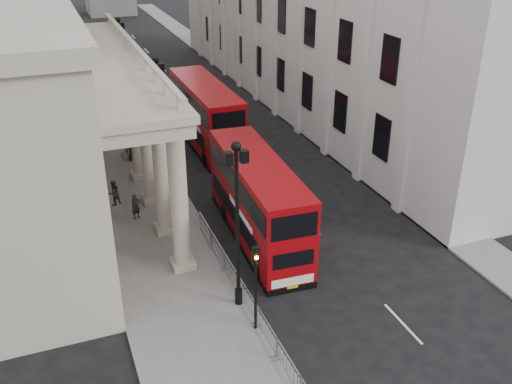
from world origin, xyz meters
TOP-DOWN VIEW (x-y plane):
  - ground at (0.00, 0.00)m, footprint 260.00×260.00m
  - sidewalk_west at (-3.00, 30.00)m, footprint 6.00×140.00m
  - sidewalk_east at (13.50, 30.00)m, footprint 3.00×140.00m
  - kerb at (-0.05, 30.00)m, footprint 0.20×140.00m
  - lamp_post_south at (-0.60, 4.00)m, footprint 1.05×0.44m
  - lamp_post_mid at (-0.60, 20.00)m, footprint 1.05×0.44m
  - lamp_post_north at (-0.60, 36.00)m, footprint 1.05×0.44m
  - traffic_light at (-0.50, 1.98)m, footprint 0.28×0.33m
  - crowd_barriers at (-0.35, 2.23)m, footprint 0.50×18.75m
  - bus_near at (2.50, 9.50)m, footprint 3.27×11.26m
  - bus_far at (3.87, 24.43)m, footprint 2.87×11.64m
  - pedestrian_a at (-3.64, 14.15)m, footprint 0.68×0.56m
  - pedestrian_b at (-4.62, 16.41)m, footprint 1.01×0.93m
  - pedestrian_c at (-2.29, 23.14)m, footprint 0.98×0.78m

SIDE VIEW (x-z plane):
  - ground at x=0.00m, z-range 0.00..0.00m
  - sidewalk_west at x=-3.00m, z-range 0.00..0.12m
  - sidewalk_east at x=13.50m, z-range 0.00..0.12m
  - kerb at x=-0.05m, z-range 0.00..0.14m
  - crowd_barriers at x=-0.35m, z-range 0.12..1.22m
  - pedestrian_a at x=-3.64m, z-range 0.12..1.72m
  - pedestrian_b at x=-4.62m, z-range 0.12..1.79m
  - pedestrian_c at x=-2.29m, z-range 0.12..1.86m
  - bus_near at x=2.50m, z-range 0.11..4.92m
  - bus_far at x=3.87m, z-range 0.11..5.14m
  - traffic_light at x=-0.50m, z-range 0.96..5.26m
  - lamp_post_south at x=-0.60m, z-range 0.75..9.07m
  - lamp_post_mid at x=-0.60m, z-range 0.75..9.07m
  - lamp_post_north at x=-0.60m, z-range 0.75..9.07m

